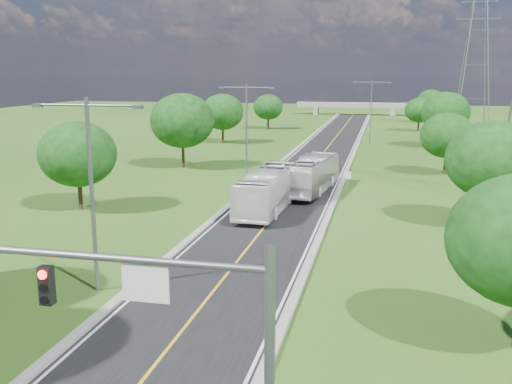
# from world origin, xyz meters

# --- Properties ---
(ground) EXTENTS (260.00, 260.00, 0.00)m
(ground) POSITION_xyz_m (0.00, 60.00, 0.00)
(ground) COLOR #2C4E16
(ground) RESTS_ON ground
(road) EXTENTS (8.00, 150.00, 0.06)m
(road) POSITION_xyz_m (0.00, 66.00, 0.03)
(road) COLOR black
(road) RESTS_ON ground
(curb_left) EXTENTS (0.50, 150.00, 0.22)m
(curb_left) POSITION_xyz_m (-4.25, 66.00, 0.11)
(curb_left) COLOR gray
(curb_left) RESTS_ON ground
(curb_right) EXTENTS (0.50, 150.00, 0.22)m
(curb_right) POSITION_xyz_m (4.25, 66.00, 0.11)
(curb_right) COLOR gray
(curb_right) RESTS_ON ground
(signal_mast) EXTENTS (8.54, 0.33, 7.20)m
(signal_mast) POSITION_xyz_m (3.68, -1.00, 4.91)
(signal_mast) COLOR slate
(signal_mast) RESTS_ON ground
(speed_limit_sign) EXTENTS (0.55, 0.09, 2.40)m
(speed_limit_sign) POSITION_xyz_m (5.20, 37.98, 1.60)
(speed_limit_sign) COLOR slate
(speed_limit_sign) RESTS_ON ground
(overpass) EXTENTS (30.00, 3.00, 3.20)m
(overpass) POSITION_xyz_m (0.00, 140.00, 2.41)
(overpass) COLOR gray
(overpass) RESTS_ON ground
(streetlight_near_left) EXTENTS (5.90, 0.25, 10.00)m
(streetlight_near_left) POSITION_xyz_m (-6.00, 12.00, 5.94)
(streetlight_near_left) COLOR slate
(streetlight_near_left) RESTS_ON ground
(streetlight_mid_left) EXTENTS (5.90, 0.25, 10.00)m
(streetlight_mid_left) POSITION_xyz_m (-6.00, 45.00, 5.94)
(streetlight_mid_left) COLOR slate
(streetlight_mid_left) RESTS_ON ground
(streetlight_far_right) EXTENTS (5.90, 0.25, 10.00)m
(streetlight_far_right) POSITION_xyz_m (6.00, 78.00, 5.94)
(streetlight_far_right) COLOR slate
(streetlight_far_right) RESTS_ON ground
(power_tower_far) EXTENTS (9.00, 6.40, 28.00)m
(power_tower_far) POSITION_xyz_m (26.00, 115.00, 14.01)
(power_tower_far) COLOR slate
(power_tower_far) RESTS_ON ground
(tree_lb) EXTENTS (6.30, 6.30, 7.33)m
(tree_lb) POSITION_xyz_m (-16.00, 28.00, 4.64)
(tree_lb) COLOR black
(tree_lb) RESTS_ON ground
(tree_lc) EXTENTS (7.56, 7.56, 8.79)m
(tree_lc) POSITION_xyz_m (-15.00, 50.00, 5.58)
(tree_lc) COLOR black
(tree_lc) RESTS_ON ground
(tree_ld) EXTENTS (6.72, 6.72, 7.82)m
(tree_ld) POSITION_xyz_m (-17.00, 74.00, 4.95)
(tree_ld) COLOR black
(tree_ld) RESTS_ON ground
(tree_le) EXTENTS (5.88, 5.88, 6.84)m
(tree_le) POSITION_xyz_m (-14.50, 98.00, 4.33)
(tree_le) COLOR black
(tree_le) RESTS_ON ground
(tree_rb) EXTENTS (6.72, 6.72, 7.82)m
(tree_rb) POSITION_xyz_m (16.00, 30.00, 4.95)
(tree_rb) COLOR black
(tree_rb) RESTS_ON ground
(tree_rc) EXTENTS (5.88, 5.88, 6.84)m
(tree_rc) POSITION_xyz_m (15.00, 52.00, 4.33)
(tree_rc) COLOR black
(tree_rc) RESTS_ON ground
(tree_rd) EXTENTS (7.14, 7.14, 8.30)m
(tree_rd) POSITION_xyz_m (17.00, 76.00, 5.27)
(tree_rd) COLOR black
(tree_rd) RESTS_ON ground
(tree_re) EXTENTS (5.46, 5.46, 6.35)m
(tree_re) POSITION_xyz_m (14.50, 100.00, 4.02)
(tree_re) COLOR black
(tree_re) RESTS_ON ground
(tree_rf) EXTENTS (6.30, 6.30, 7.33)m
(tree_rf) POSITION_xyz_m (18.00, 120.00, 4.64)
(tree_rf) COLOR black
(tree_rf) RESTS_ON ground
(bus_outbound) EXTENTS (4.17, 12.19, 3.33)m
(bus_outbound) POSITION_xyz_m (1.77, 39.09, 1.72)
(bus_outbound) COLOR silver
(bus_outbound) RESTS_ON road
(bus_inbound) EXTENTS (3.24, 12.28, 3.40)m
(bus_inbound) POSITION_xyz_m (-0.80, 31.15, 1.76)
(bus_inbound) COLOR white
(bus_inbound) RESTS_ON road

